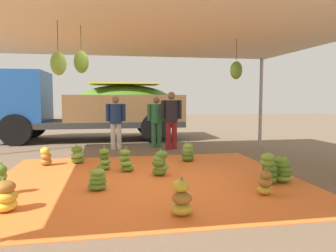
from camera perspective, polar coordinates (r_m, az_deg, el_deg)
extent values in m
plane|color=brown|center=(8.94, -5.75, -4.70)|extent=(40.00, 40.00, 0.00)
cube|color=orange|center=(6.02, -3.45, -9.39)|extent=(5.47, 4.81, 0.01)
cylinder|color=#9EA0A5|center=(10.14, 16.03, 3.86)|extent=(0.10, 0.10, 2.67)
cube|color=beige|center=(5.95, -3.59, 16.66)|extent=(8.00, 7.00, 0.06)
cylinder|color=#4C422D|center=(5.39, -18.90, 14.89)|extent=(0.01, 0.01, 0.45)
ellipsoid|color=#75A83D|center=(5.33, -18.77, 10.40)|extent=(0.24, 0.24, 0.36)
cylinder|color=#4C422D|center=(6.77, 12.00, 13.06)|extent=(0.01, 0.01, 0.42)
ellipsoid|color=#518428|center=(6.72, 11.93, 9.59)|extent=(0.24, 0.24, 0.36)
cylinder|color=#4C422D|center=(5.63, -15.13, 14.86)|extent=(0.01, 0.01, 0.39)
ellipsoid|color=#60932D|center=(5.57, -15.04, 10.85)|extent=(0.24, 0.24, 0.36)
ellipsoid|color=#477523|center=(7.66, 3.53, -5.60)|extent=(0.40, 0.40, 0.17)
ellipsoid|color=#477523|center=(7.65, 3.55, -4.93)|extent=(0.31, 0.31, 0.17)
ellipsoid|color=#6B9E38|center=(7.63, 3.54, -4.27)|extent=(0.37, 0.37, 0.17)
ellipsoid|color=#75A83D|center=(7.63, 3.57, -3.60)|extent=(0.33, 0.33, 0.17)
cylinder|color=olive|center=(7.63, 3.65, -3.15)|extent=(0.04, 0.04, 0.12)
ellipsoid|color=#518428|center=(6.66, -7.18, -7.40)|extent=(0.30, 0.30, 0.13)
ellipsoid|color=#75A83D|center=(6.63, -7.43, -6.50)|extent=(0.34, 0.34, 0.13)
ellipsoid|color=#6B9E38|center=(6.62, -7.67, -5.55)|extent=(0.27, 0.27, 0.13)
ellipsoid|color=#6B9E38|center=(6.59, -7.62, -4.62)|extent=(0.22, 0.22, 0.13)
cylinder|color=olive|center=(6.57, -7.44, -4.12)|extent=(0.04, 0.04, 0.12)
ellipsoid|color=#518428|center=(5.44, -12.38, -10.29)|extent=(0.41, 0.41, 0.13)
ellipsoid|color=#518428|center=(5.43, -12.27, -9.48)|extent=(0.40, 0.40, 0.13)
ellipsoid|color=#6B9E38|center=(5.42, -12.27, -8.67)|extent=(0.32, 0.32, 0.13)
ellipsoid|color=#6B9E38|center=(5.37, -12.34, -7.95)|extent=(0.29, 0.29, 0.13)
cylinder|color=olive|center=(5.37, -12.20, -7.30)|extent=(0.04, 0.04, 0.12)
ellipsoid|color=#60932D|center=(7.72, -15.70, -5.74)|extent=(0.39, 0.39, 0.15)
ellipsoid|color=#75A83D|center=(7.65, -15.63, -4.95)|extent=(0.40, 0.40, 0.15)
ellipsoid|color=#518428|center=(7.67, -15.76, -4.03)|extent=(0.36, 0.36, 0.15)
cylinder|color=olive|center=(7.65, -15.85, -3.61)|extent=(0.04, 0.04, 0.12)
ellipsoid|color=#477523|center=(5.65, -27.22, -9.99)|extent=(0.25, 0.25, 0.16)
ellipsoid|color=#6B9E38|center=(5.64, -27.46, -8.94)|extent=(0.21, 0.21, 0.16)
ellipsoid|color=#60932D|center=(5.63, -27.46, -7.88)|extent=(0.28, 0.28, 0.16)
ellipsoid|color=#477523|center=(5.57, -27.42, -6.90)|extent=(0.25, 0.25, 0.16)
cylinder|color=olive|center=(5.56, -27.38, -6.29)|extent=(0.04, 0.04, 0.12)
ellipsoid|color=#75A83D|center=(6.14, 19.49, -8.57)|extent=(0.44, 0.44, 0.16)
ellipsoid|color=#477523|center=(6.12, 19.65, -7.89)|extent=(0.41, 0.41, 0.16)
ellipsoid|color=#518428|center=(6.11, 19.75, -7.20)|extent=(0.38, 0.38, 0.16)
ellipsoid|color=#518428|center=(6.11, 19.58, -6.49)|extent=(0.30, 0.30, 0.16)
ellipsoid|color=#60932D|center=(6.11, 19.38, -5.77)|extent=(0.35, 0.35, 0.16)
cylinder|color=olive|center=(6.08, 19.69, -5.24)|extent=(0.04, 0.04, 0.12)
ellipsoid|color=gold|center=(4.25, 2.40, -14.38)|extent=(0.39, 0.39, 0.16)
ellipsoid|color=#996628|center=(4.17, 2.49, -12.56)|extent=(0.31, 0.31, 0.16)
ellipsoid|color=gold|center=(4.15, 2.22, -10.51)|extent=(0.28, 0.28, 0.16)
cylinder|color=olive|center=(4.12, 2.46, -9.76)|extent=(0.04, 0.04, 0.12)
ellipsoid|color=gold|center=(5.29, 16.56, -10.78)|extent=(0.31, 0.31, 0.14)
ellipsoid|color=#996628|center=(5.25, 16.79, -9.59)|extent=(0.28, 0.28, 0.14)
ellipsoid|color=#996628|center=(5.26, 16.87, -8.27)|extent=(0.25, 0.25, 0.14)
cylinder|color=olive|center=(5.22, 16.84, -7.70)|extent=(0.04, 0.04, 0.12)
ellipsoid|color=gold|center=(4.87, -26.93, -12.29)|extent=(0.46, 0.46, 0.17)
ellipsoid|color=gold|center=(4.80, -26.67, -11.00)|extent=(0.42, 0.42, 0.17)
ellipsoid|color=#996628|center=(4.76, -26.85, -9.56)|extent=(0.35, 0.35, 0.17)
cylinder|color=olive|center=(4.77, -27.02, -8.80)|extent=(0.04, 0.04, 0.12)
ellipsoid|color=#518428|center=(6.28, -1.57, -7.94)|extent=(0.31, 0.31, 0.17)
ellipsoid|color=#6B9E38|center=(6.26, -1.12, -7.23)|extent=(0.39, 0.39, 0.17)
ellipsoid|color=#477523|center=(6.20, -1.57, -6.60)|extent=(0.32, 0.32, 0.17)
ellipsoid|color=#60932D|center=(6.21, -1.56, -5.81)|extent=(0.25, 0.25, 0.17)
ellipsoid|color=#518428|center=(6.19, -1.12, -5.09)|extent=(0.32, 0.32, 0.17)
cylinder|color=olive|center=(6.19, -1.34, -4.54)|extent=(0.04, 0.04, 0.12)
ellipsoid|color=#996628|center=(7.68, -20.73, -5.88)|extent=(0.30, 0.30, 0.17)
ellipsoid|color=#996628|center=(7.62, -20.71, -5.02)|extent=(0.31, 0.31, 0.17)
ellipsoid|color=gold|center=(7.59, -20.85, -4.12)|extent=(0.29, 0.29, 0.17)
cylinder|color=olive|center=(7.61, -20.82, -3.64)|extent=(0.04, 0.04, 0.12)
ellipsoid|color=#60932D|center=(6.88, -11.14, -7.05)|extent=(0.33, 0.33, 0.13)
ellipsoid|color=#75A83D|center=(6.85, -11.01, -6.18)|extent=(0.32, 0.32, 0.13)
ellipsoid|color=#477523|center=(6.84, -11.20, -5.29)|extent=(0.29, 0.29, 0.13)
ellipsoid|color=#60932D|center=(6.79, -11.18, -4.43)|extent=(0.24, 0.24, 0.13)
cylinder|color=olive|center=(6.81, -11.15, -3.90)|extent=(0.04, 0.04, 0.12)
ellipsoid|color=#60932D|center=(5.95, 17.27, -8.93)|extent=(0.35, 0.35, 0.16)
ellipsoid|color=#477523|center=(5.92, 17.41, -8.04)|extent=(0.37, 0.37, 0.16)
ellipsoid|color=#477523|center=(5.89, 17.49, -7.15)|extent=(0.27, 0.27, 0.16)
ellipsoid|color=#6B9E38|center=(5.87, 17.02, -6.22)|extent=(0.33, 0.33, 0.16)
ellipsoid|color=#75A83D|center=(5.83, 17.14, -5.31)|extent=(0.32, 0.32, 0.16)
cylinder|color=olive|center=(5.86, 17.26, -4.67)|extent=(0.04, 0.04, 0.12)
cube|color=#2D2D2D|center=(11.85, -13.57, 0.47)|extent=(6.53, 2.40, 0.20)
cube|color=#1E4C93|center=(12.21, -24.71, 4.75)|extent=(1.85, 2.15, 1.70)
cube|color=brown|center=(10.68, -7.43, 3.05)|extent=(4.03, 0.14, 0.90)
cube|color=brown|center=(12.91, -7.79, 3.37)|extent=(4.03, 0.14, 0.90)
cube|color=brown|center=(12.03, 1.83, 3.30)|extent=(0.11, 2.31, 0.90)
ellipsoid|color=#477523|center=(11.80, -7.64, 4.13)|extent=(3.57, 1.99, 1.27)
cube|color=yellow|center=(11.81, -7.67, 7.32)|extent=(2.44, 1.79, 0.04)
cylinder|color=black|center=(11.21, -25.29, -0.62)|extent=(1.00, 0.29, 1.00)
cylinder|color=black|center=(13.24, -22.81, 0.25)|extent=(1.00, 0.29, 1.00)
cylinder|color=black|center=(10.86, -2.26, -0.31)|extent=(1.00, 0.29, 1.00)
cylinder|color=black|center=(12.95, -3.43, 0.53)|extent=(1.00, 0.29, 1.00)
cylinder|color=silver|center=(9.56, -9.65, -1.83)|extent=(0.14, 0.14, 0.76)
cylinder|color=silver|center=(9.56, -8.63, -1.81)|extent=(0.14, 0.14, 0.76)
cylinder|color=navy|center=(9.51, -9.20, 2.15)|extent=(0.35, 0.35, 0.57)
cylinder|color=navy|center=(9.51, -10.58, 2.32)|extent=(0.11, 0.11, 0.51)
cylinder|color=navy|center=(9.51, -7.82, 2.36)|extent=(0.11, 0.11, 0.51)
sphere|color=#936B4C|center=(9.50, -9.23, 4.61)|extent=(0.21, 0.21, 0.21)
cylinder|color=#337A4C|center=(9.80, -2.53, -1.61)|extent=(0.14, 0.14, 0.75)
cylinder|color=#337A4C|center=(9.83, -1.55, -1.60)|extent=(0.14, 0.14, 0.75)
cylinder|color=#337A4C|center=(9.76, -2.05, 2.23)|extent=(0.34, 0.34, 0.56)
cylinder|color=#337A4C|center=(9.73, -3.38, 2.40)|extent=(0.11, 0.11, 0.50)
cylinder|color=#337A4C|center=(9.80, -0.74, 2.43)|extent=(0.11, 0.11, 0.50)
sphere|color=#936B4C|center=(9.75, -2.06, 4.60)|extent=(0.20, 0.20, 0.20)
cylinder|color=maroon|center=(9.45, 0.04, -1.65)|extent=(0.15, 0.15, 0.82)
cylinder|color=maroon|center=(9.48, 1.14, -1.63)|extent=(0.15, 0.15, 0.82)
cylinder|color=#26262D|center=(9.41, 0.60, 2.69)|extent=(0.38, 0.38, 0.61)
cylinder|color=#26262D|center=(9.37, -0.89, 2.89)|extent=(0.12, 0.12, 0.55)
cylinder|color=#26262D|center=(9.46, 2.07, 2.91)|extent=(0.12, 0.12, 0.55)
sphere|color=#936B4C|center=(9.40, 0.60, 5.37)|extent=(0.22, 0.22, 0.22)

